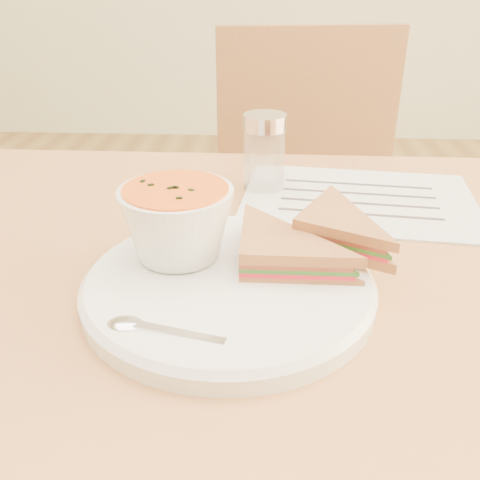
# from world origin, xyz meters

# --- Properties ---
(dining_table) EXTENTS (1.00, 0.70, 0.75)m
(dining_table) POSITION_xyz_m (0.00, 0.00, 0.38)
(dining_table) COLOR #9B5B30
(dining_table) RESTS_ON floor
(chair_far) EXTENTS (0.46, 0.46, 0.92)m
(chair_far) POSITION_xyz_m (0.12, 0.51, 0.46)
(chair_far) COLOR brown
(chair_far) RESTS_ON floor
(plate) EXTENTS (0.35, 0.35, 0.02)m
(plate) POSITION_xyz_m (-0.03, -0.09, 0.76)
(plate) COLOR white
(plate) RESTS_ON dining_table
(soup_bowl) EXTENTS (0.14, 0.14, 0.08)m
(soup_bowl) POSITION_xyz_m (-0.08, -0.05, 0.81)
(soup_bowl) COLOR white
(soup_bowl) RESTS_ON plate
(sandwich_half_a) EXTENTS (0.12, 0.12, 0.04)m
(sandwich_half_a) POSITION_xyz_m (-0.02, -0.10, 0.78)
(sandwich_half_a) COLOR #B2783F
(sandwich_half_a) RESTS_ON plate
(sandwich_half_b) EXTENTS (0.14, 0.14, 0.03)m
(sandwich_half_b) POSITION_xyz_m (0.03, -0.04, 0.80)
(sandwich_half_b) COLOR #B2783F
(sandwich_half_b) RESTS_ON plate
(spoon) EXTENTS (0.16, 0.07, 0.01)m
(spoon) POSITION_xyz_m (-0.06, -0.18, 0.77)
(spoon) COLOR silver
(spoon) RESTS_ON plate
(paper_menu) EXTENTS (0.34, 0.26, 0.00)m
(paper_menu) POSITION_xyz_m (0.13, 0.16, 0.75)
(paper_menu) COLOR silver
(paper_menu) RESTS_ON dining_table
(condiment_shaker) EXTENTS (0.08, 0.08, 0.11)m
(condiment_shaker) POSITION_xyz_m (0.00, 0.19, 0.80)
(condiment_shaker) COLOR silver
(condiment_shaker) RESTS_ON dining_table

